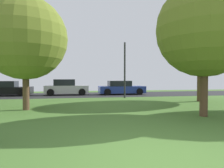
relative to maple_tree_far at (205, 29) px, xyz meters
The scene contains 9 objects.
ground_plane 6.44m from the maple_tree_far, 132.35° to the right, with size 44.00×44.00×0.00m, color #47702D.
road_strip 13.09m from the maple_tree_far, 106.57° to the left, with size 44.00×6.40×0.01m, color #28282B.
maple_tree_far is the anchor object (origin of this frame).
oak_tree_center 8.33m from the maple_tree_far, 157.53° to the left, with size 4.15×4.15×5.66m.
oak_tree_left 5.97m from the maple_tree_far, 57.04° to the left, with size 5.06×5.06×7.05m.
parked_car_black 16.98m from the maple_tree_far, 133.06° to the left, with size 4.30×2.00×1.35m.
parked_car_silver 13.91m from the maple_tree_far, 116.51° to the left, with size 4.04×1.94×1.50m.
parked_car_blue 12.32m from the maple_tree_far, 93.53° to the left, with size 4.50×2.09×1.36m.
street_lamp_post 8.47m from the maple_tree_far, 98.90° to the left, with size 0.14×0.14×4.50m, color #2D2D33.
Camera 1 is at (-1.71, -3.53, 1.57)m, focal length 32.08 mm.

